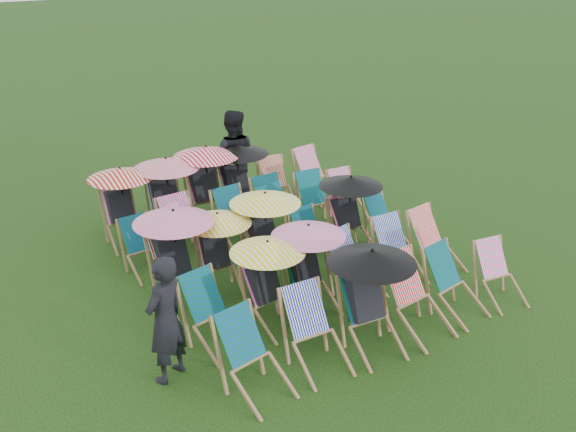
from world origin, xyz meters
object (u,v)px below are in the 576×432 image
deckchair_0 (255,358)px  person_left (165,320)px  deckchair_5 (501,274)px  deckchair_29 (318,175)px  person_rear (233,159)px

deckchair_0 → person_left: bearing=122.4°
deckchair_5 → deckchair_29: 4.67m
deckchair_0 → deckchair_5: 4.04m
deckchair_0 → person_left: person_left is taller
person_left → person_rear: size_ratio=0.84×
deckchair_29 → deckchair_5: bearing=-99.4°
deckchair_0 → person_rear: (2.42, 5.13, 0.49)m
deckchair_0 → deckchair_29: (4.04, 4.58, 0.02)m
deckchair_29 → deckchair_0: bearing=-140.8°
deckchair_5 → person_left: (-4.78, 0.88, 0.39)m
person_left → person_rear: 5.36m
deckchair_29 → person_left: 6.10m
deckchair_29 → person_rear: size_ratio=0.53×
deckchair_5 → person_rear: size_ratio=0.44×
deckchair_5 → person_left: bearing=177.8°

